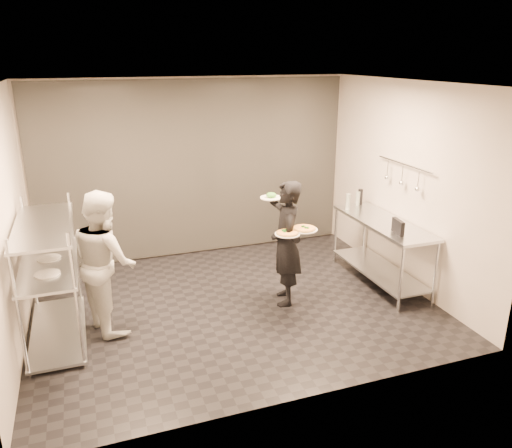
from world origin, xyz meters
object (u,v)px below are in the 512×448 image
object	(u,v)px
pizza_plate_near	(287,233)
pos_monitor	(398,227)
bottle_dark	(360,197)
pass_rack	(50,275)
waiter	(286,244)
pizza_plate_far	(304,229)
bottle_green	(348,202)
prep_counter	(382,241)
chef	(105,261)
salad_plate	(271,196)
bottle_clear	(358,198)

from	to	relation	value
pizza_plate_near	pos_monitor	bearing A→B (deg)	-5.66
bottle_dark	pass_rack	bearing A→B (deg)	-169.72
waiter	pizza_plate_far	world-z (taller)	waiter
waiter	bottle_green	world-z (taller)	waiter
prep_counter	bottle_dark	world-z (taller)	bottle_dark
pass_rack	chef	distance (m)	0.60
pass_rack	prep_counter	xyz separation A→B (m)	(4.33, 0.00, -0.14)
salad_plate	pos_monitor	distance (m)	1.67
prep_counter	waiter	size ratio (longest dim) A/B	1.10
salad_plate	bottle_green	size ratio (longest dim) A/B	1.21
pizza_plate_far	bottle_dark	xyz separation A→B (m)	(1.45, 1.11, -0.03)
bottle_green	salad_plate	bearing A→B (deg)	-161.75
pizza_plate_far	pos_monitor	bearing A→B (deg)	-9.06
pos_monitor	bottle_green	distance (m)	1.16
pizza_plate_near	pizza_plate_far	size ratio (longest dim) A/B	0.93
bottle_green	bottle_clear	size ratio (longest dim) A/B	1.11
pizza_plate_near	bottle_clear	distance (m)	2.02
pizza_plate_far	bottle_dark	bearing A→B (deg)	37.38
pizza_plate_near	chef	bearing A→B (deg)	170.17
pizza_plate_near	pos_monitor	size ratio (longest dim) A/B	1.19
prep_counter	salad_plate	xyz separation A→B (m)	(-1.60, 0.19, 0.75)
prep_counter	bottle_clear	bearing A→B (deg)	85.86
pizza_plate_near	pos_monitor	xyz separation A→B (m)	(1.48, -0.15, -0.04)
chef	pizza_plate_far	world-z (taller)	chef
pos_monitor	bottle_clear	distance (m)	1.31
waiter	bottle_clear	size ratio (longest dim) A/B	7.65
pass_rack	pos_monitor	size ratio (longest dim) A/B	6.14
salad_plate	pass_rack	bearing A→B (deg)	-176.02
waiter	salad_plate	world-z (taller)	waiter
pizza_plate_near	pass_rack	bearing A→B (deg)	172.56
prep_counter	salad_plate	distance (m)	1.78
waiter	pass_rack	bearing A→B (deg)	-75.78
pos_monitor	chef	bearing A→B (deg)	-180.00
chef	pizza_plate_near	world-z (taller)	chef
salad_plate	prep_counter	bearing A→B (deg)	-6.67
pass_rack	prep_counter	world-z (taller)	pass_rack
pass_rack	chef	bearing A→B (deg)	1.22
chef	bottle_dark	size ratio (longest dim) A/B	6.90
salad_plate	bottle_clear	bearing A→B (deg)	20.15
chef	bottle_clear	bearing A→B (deg)	-95.42
chef	bottle_clear	world-z (taller)	chef
waiter	pizza_plate_near	bearing A→B (deg)	-4.08
bottle_dark	waiter	bearing A→B (deg)	-150.41
chef	pos_monitor	distance (m)	3.65
salad_plate	bottle_dark	bearing A→B (deg)	19.83
prep_counter	bottle_green	distance (m)	0.80
chef	bottle_clear	xyz separation A→B (m)	(3.79, 0.79, 0.18)
prep_counter	bottle_dark	size ratio (longest dim) A/B	7.37
prep_counter	salad_plate	bearing A→B (deg)	173.33
pass_rack	pizza_plate_near	xyz separation A→B (m)	(2.73, -0.36, 0.29)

